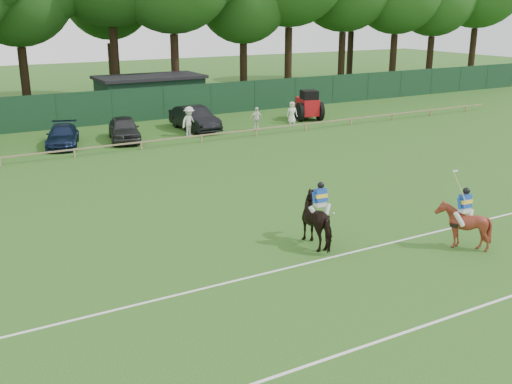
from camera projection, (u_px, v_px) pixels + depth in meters
ground at (286, 254)px, 20.88m from camera, size 160.00×160.00×0.00m
horse_dark at (320, 221)px, 21.48m from camera, size 1.13×2.25×1.85m
horse_chestnut at (463, 225)px, 21.23m from camera, size 1.42×1.58×1.70m
sedan_navy at (62, 136)px, 36.94m from camera, size 3.02×4.80×1.30m
hatch_grey at (124, 129)px, 38.42m from camera, size 2.80×4.84×1.55m
estate_black at (195, 118)px, 41.80m from camera, size 2.04×5.06×1.63m
spectator_left at (189, 121)px, 39.73m from camera, size 1.46×1.15×1.98m
spectator_mid at (256, 119)px, 41.72m from camera, size 0.97×0.45×1.63m
spectator_right at (292, 113)px, 44.13m from camera, size 0.90×0.72×1.61m
rider_dark at (321, 199)px, 21.23m from camera, size 0.94×0.39×1.41m
rider_chestnut at (465, 205)px, 20.99m from camera, size 0.94×0.58×2.05m
polo_ball at (334, 214)px, 24.87m from camera, size 0.09×0.09×0.09m
pitch_lines at (348, 294)px, 17.97m from camera, size 60.00×5.10×0.01m
pitch_rail at (125, 144)px, 35.71m from camera, size 62.10×0.10×0.50m
perimeter_fence at (85, 109)px, 42.95m from camera, size 92.08×0.08×2.50m
utility_shed at (150, 94)px, 48.18m from camera, size 8.40×4.40×3.04m
tree_row at (86, 109)px, 50.91m from camera, size 96.00×12.00×21.00m
tractor at (308, 106)px, 45.60m from camera, size 2.43×3.06×2.26m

